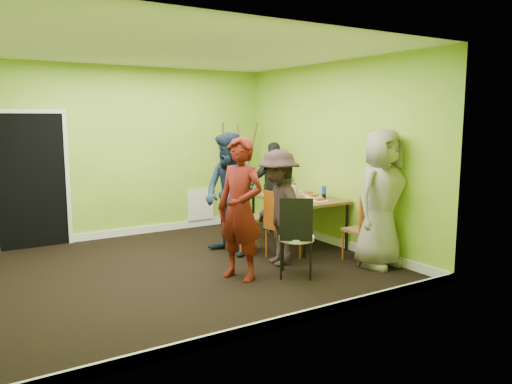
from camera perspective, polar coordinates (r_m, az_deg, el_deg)
ground at (r=6.71m, az=-8.14°, el=-8.62°), size 5.00×5.00×0.00m
room_walls at (r=6.52m, az=-8.67°, el=-0.21°), size 5.04×4.54×2.82m
dining_table at (r=7.74m, az=4.83°, el=-0.98°), size 0.90×1.50×0.75m
chair_left_far at (r=7.27m, az=-1.34°, el=-2.24°), size 0.56×0.55×1.09m
chair_left_near at (r=6.95m, az=2.62°, el=-3.34°), size 0.43×0.43×0.96m
chair_back_end at (r=8.52m, az=2.59°, el=0.10°), size 0.53×0.59×1.02m
chair_front_end at (r=6.94m, az=12.27°, el=-3.68°), size 0.39×0.40×0.93m
chair_bentwood at (r=6.16m, az=4.64°, el=-4.70°), size 0.55×0.56×1.02m
easel at (r=9.17m, az=-2.12°, el=2.03°), size 0.76×0.71×1.89m
plate_near_left at (r=7.93m, az=1.68°, el=-0.28°), size 0.25×0.25×0.01m
plate_near_right at (r=7.24m, az=5.48°, el=-1.15°), size 0.23×0.23×0.01m
plate_far_back at (r=8.18m, az=3.09°, el=-0.02°), size 0.21×0.21×0.01m
plate_far_front at (r=7.38m, az=7.26°, el=-0.99°), size 0.26×0.26×0.01m
plate_wall_back at (r=8.00m, az=6.01°, el=-0.25°), size 0.26×0.26×0.01m
plate_wall_front at (r=7.72m, az=6.60°, el=-0.57°), size 0.27×0.27×0.01m
thermos at (r=7.66m, az=4.32°, el=0.10°), size 0.07×0.07×0.20m
blue_bottle at (r=7.64m, az=7.75°, el=-0.03°), size 0.07×0.07×0.19m
orange_bottle at (r=7.83m, az=4.25°, el=-0.19°), size 0.03×0.03×0.07m
glass_mid at (r=7.81m, az=3.48°, el=-0.14°), size 0.07×0.07×0.09m
glass_back at (r=8.22m, az=3.81°, el=0.30°), size 0.07×0.07×0.09m
glass_front at (r=7.44m, az=7.79°, el=-0.59°), size 0.06×0.06×0.10m
cup_a at (r=7.50m, az=3.89°, el=-0.44°), size 0.13×0.13×0.10m
cup_b at (r=7.83m, az=5.10°, el=-0.17°), size 0.09×0.09×0.08m
person_standing at (r=6.04m, az=-1.81°, el=-1.94°), size 0.64×0.75×1.74m
person_left_far at (r=7.12m, az=-2.95°, el=-0.27°), size 0.86×1.00×1.76m
person_left_near at (r=6.66m, az=2.58°, el=-1.81°), size 0.70×1.07×1.55m
person_back_end at (r=8.71m, az=2.19°, el=0.62°), size 0.97×0.59×1.55m
person_front_end at (r=6.74m, az=14.16°, el=-0.73°), size 0.96×0.69×1.83m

